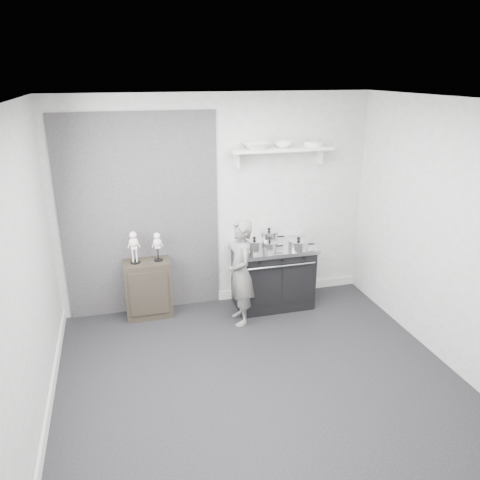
% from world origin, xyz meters
% --- Properties ---
extents(ground, '(4.00, 4.00, 0.00)m').
position_xyz_m(ground, '(0.00, 0.00, 0.00)').
color(ground, black).
rests_on(ground, ground).
extents(room_shell, '(4.02, 3.62, 2.71)m').
position_xyz_m(room_shell, '(-0.09, 0.15, 1.64)').
color(room_shell, '#A2A29F').
rests_on(room_shell, ground).
extents(wall_shelf, '(1.30, 0.26, 0.24)m').
position_xyz_m(wall_shelf, '(0.80, 1.68, 2.01)').
color(wall_shelf, silver).
rests_on(wall_shelf, room_shell).
extents(stove, '(1.03, 0.64, 0.83)m').
position_xyz_m(stove, '(0.66, 1.48, 0.42)').
color(stove, black).
rests_on(stove, ground).
extents(side_cabinet, '(0.56, 0.33, 0.73)m').
position_xyz_m(side_cabinet, '(-0.94, 1.61, 0.37)').
color(side_cabinet, black).
rests_on(side_cabinet, ground).
extents(child, '(0.32, 0.48, 1.31)m').
position_xyz_m(child, '(0.13, 1.15, 0.66)').
color(child, slate).
rests_on(child, ground).
extents(pot_front_left, '(0.33, 0.24, 0.20)m').
position_xyz_m(pot_front_left, '(0.37, 1.36, 0.90)').
color(pot_front_left, '#BEBEC0').
rests_on(pot_front_left, stove).
extents(pot_back_left, '(0.33, 0.24, 0.22)m').
position_xyz_m(pot_back_left, '(0.63, 1.59, 0.91)').
color(pot_back_left, '#BEBEC0').
rests_on(pot_back_left, stove).
extents(pot_front_right, '(0.35, 0.26, 0.17)m').
position_xyz_m(pot_front_right, '(0.92, 1.29, 0.89)').
color(pot_front_right, '#BEBEC0').
rests_on(pot_front_right, stove).
extents(pot_front_center, '(0.26, 0.18, 0.15)m').
position_xyz_m(pot_front_center, '(0.56, 1.34, 0.88)').
color(pot_front_center, '#BEBEC0').
rests_on(pot_front_center, stove).
extents(skeleton_full, '(0.13, 0.08, 0.46)m').
position_xyz_m(skeleton_full, '(-1.07, 1.61, 0.96)').
color(skeleton_full, white).
rests_on(skeleton_full, side_cabinet).
extents(skeleton_torso, '(0.12, 0.07, 0.41)m').
position_xyz_m(skeleton_torso, '(-0.79, 1.61, 0.94)').
color(skeleton_torso, white).
rests_on(skeleton_torso, side_cabinet).
extents(bowl_large, '(0.33, 0.33, 0.08)m').
position_xyz_m(bowl_large, '(0.46, 1.67, 2.08)').
color(bowl_large, white).
rests_on(bowl_large, wall_shelf).
extents(bowl_small, '(0.22, 0.22, 0.07)m').
position_xyz_m(bowl_small, '(0.82, 1.67, 2.07)').
color(bowl_small, white).
rests_on(bowl_small, wall_shelf).
extents(plate_stack, '(0.25, 0.25, 0.06)m').
position_xyz_m(plate_stack, '(1.22, 1.67, 2.07)').
color(plate_stack, white).
rests_on(plate_stack, wall_shelf).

